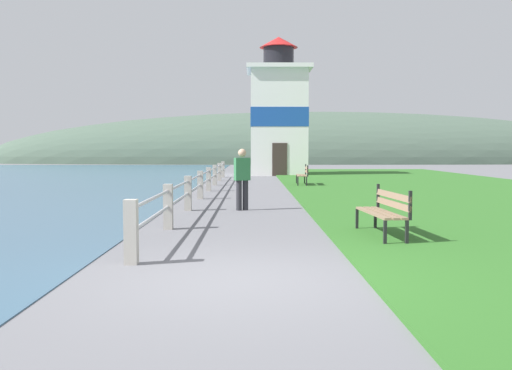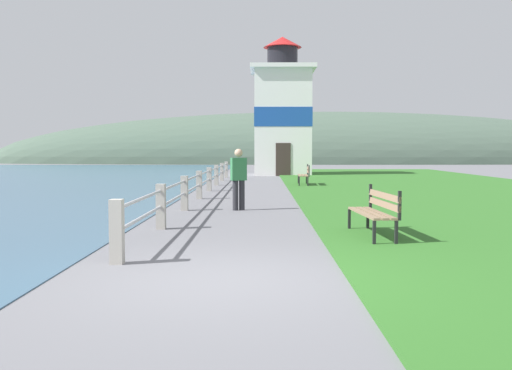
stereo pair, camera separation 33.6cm
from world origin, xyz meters
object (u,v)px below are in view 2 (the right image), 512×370
object	(u,v)px
park_bench_near	(376,209)
person_strolling	(239,177)
lighthouse	(282,115)
park_bench_midway	(305,174)

from	to	relation	value
park_bench_near	person_strolling	distance (m)	5.53
lighthouse	park_bench_near	bearing A→B (deg)	-88.27
park_bench_near	lighthouse	xyz separation A→B (m)	(-0.78, 25.89, 3.25)
lighthouse	person_strolling	size ratio (longest dim) A/B	5.29
park_bench_near	lighthouse	distance (m)	26.10
park_bench_midway	person_strolling	distance (m)	10.41
park_bench_near	park_bench_midway	size ratio (longest dim) A/B	1.05
person_strolling	park_bench_near	bearing A→B (deg)	-168.81
park_bench_near	person_strolling	size ratio (longest dim) A/B	1.17
person_strolling	lighthouse	bearing A→B (deg)	-23.12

